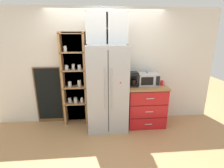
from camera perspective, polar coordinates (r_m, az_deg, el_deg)
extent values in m
plane|color=tan|center=(3.91, -1.50, -14.03)|extent=(10.73, 10.73, 0.00)
cube|color=silver|center=(3.84, -1.99, 5.80)|extent=(5.02, 0.10, 2.55)
cube|color=#ADAFB5|center=(3.54, -1.61, -1.43)|extent=(0.83, 0.70, 1.79)
cube|color=black|center=(3.21, -1.26, -3.35)|extent=(0.01, 0.01, 1.65)
cylinder|color=#ADAFB5|center=(3.17, -2.34, -1.93)|extent=(0.02, 0.02, 0.81)
cylinder|color=#ADAFB5|center=(3.18, -0.17, -1.87)|extent=(0.02, 0.02, 0.81)
cube|color=#A8161C|center=(3.17, 2.90, 0.43)|extent=(0.02, 0.01, 0.02)
cube|color=brown|center=(3.89, -12.47, 1.78)|extent=(0.56, 0.04, 2.05)
cube|color=tan|center=(3.80, -16.32, 1.12)|extent=(0.04, 0.25, 2.05)
cube|color=tan|center=(3.73, -9.10, 1.32)|extent=(0.04, 0.25, 2.05)
cube|color=tan|center=(3.93, -12.25, -6.30)|extent=(0.50, 0.25, 0.02)
cylinder|color=silver|center=(3.94, -14.22, -5.42)|extent=(0.08, 0.08, 0.10)
cylinder|color=brown|center=(3.95, -14.20, -5.62)|extent=(0.07, 0.07, 0.07)
cylinder|color=#B2B2B7|center=(3.92, -14.27, -4.66)|extent=(0.07, 0.07, 0.01)
cylinder|color=silver|center=(3.88, -12.31, -5.47)|extent=(0.07, 0.07, 0.12)
cylinder|color=#382316|center=(3.89, -12.29, -5.71)|extent=(0.06, 0.06, 0.08)
cylinder|color=#B2B2B7|center=(3.86, -12.37, -4.56)|extent=(0.07, 0.07, 0.01)
cylinder|color=silver|center=(3.87, -10.22, -5.50)|extent=(0.06, 0.06, 0.11)
cylinder|color=#B77A38|center=(3.88, -10.21, -5.72)|extent=(0.05, 0.05, 0.07)
cylinder|color=#B2B2B7|center=(3.85, -10.26, -4.66)|extent=(0.06, 0.06, 0.01)
cube|color=tan|center=(3.80, -12.60, -1.01)|extent=(0.50, 0.25, 0.02)
cylinder|color=silver|center=(3.78, -14.18, -0.14)|extent=(0.08, 0.08, 0.12)
cylinder|color=#E0C67F|center=(3.78, -14.16, -0.40)|extent=(0.07, 0.07, 0.08)
cylinder|color=#B2B2B7|center=(3.76, -14.25, 0.80)|extent=(0.07, 0.07, 0.01)
cylinder|color=silver|center=(3.76, -11.09, 0.15)|extent=(0.08, 0.08, 0.14)
cylinder|color=white|center=(3.77, -11.07, -0.15)|extent=(0.07, 0.07, 0.09)
cylinder|color=#B2B2B7|center=(3.74, -11.15, 1.25)|extent=(0.07, 0.07, 0.01)
cube|color=tan|center=(3.70, -12.96, 4.59)|extent=(0.50, 0.25, 0.02)
cylinder|color=silver|center=(3.70, -15.22, 5.33)|extent=(0.08, 0.08, 0.09)
cylinder|color=white|center=(3.71, -15.20, 5.11)|extent=(0.07, 0.07, 0.06)
cylinder|color=#B2B2B7|center=(3.70, -15.28, 6.14)|extent=(0.07, 0.07, 0.01)
cylinder|color=silver|center=(3.70, -13.04, 5.61)|extent=(0.07, 0.07, 0.11)
cylinder|color=#CCB78C|center=(3.70, -13.02, 5.35)|extent=(0.06, 0.06, 0.08)
cylinder|color=#B2B2B7|center=(3.69, -13.10, 6.56)|extent=(0.06, 0.06, 0.01)
cylinder|color=silver|center=(3.66, -11.04, 5.55)|extent=(0.07, 0.07, 0.10)
cylinder|color=beige|center=(3.66, -11.03, 5.30)|extent=(0.06, 0.06, 0.07)
cylinder|color=#B2B2B7|center=(3.65, -11.09, 6.45)|extent=(0.07, 0.07, 0.01)
cube|color=tan|center=(3.65, -13.35, 10.43)|extent=(0.50, 0.25, 0.02)
cylinder|color=silver|center=(3.65, -15.66, 11.33)|extent=(0.07, 0.07, 0.12)
cylinder|color=#2D2D2D|center=(3.65, -15.64, 11.06)|extent=(0.06, 0.06, 0.08)
cylinder|color=#B2B2B7|center=(3.64, -15.74, 12.33)|extent=(0.07, 0.07, 0.01)
cube|color=tan|center=(3.63, -13.76, 16.39)|extent=(0.50, 0.25, 0.02)
cube|color=red|center=(3.89, 11.27, -7.26)|extent=(0.82, 0.60, 0.88)
cube|color=#9E7042|center=(3.73, 11.66, -0.78)|extent=(0.85, 0.63, 0.04)
cube|color=black|center=(3.70, 12.41, -11.36)|extent=(0.80, 0.00, 0.01)
cube|color=silver|center=(3.76, 12.32, -13.25)|extent=(0.16, 0.01, 0.01)
cube|color=black|center=(3.57, 12.70, -7.20)|extent=(0.80, 0.00, 0.01)
cube|color=silver|center=(3.62, 12.61, -9.21)|extent=(0.16, 0.01, 0.01)
cube|color=black|center=(3.47, 13.00, -2.76)|extent=(0.80, 0.00, 0.01)
cube|color=silver|center=(3.51, 12.91, -4.89)|extent=(0.16, 0.01, 0.01)
cube|color=#ADAFB5|center=(3.75, 12.09, 1.65)|extent=(0.44, 0.32, 0.26)
cube|color=black|center=(3.58, 11.91, 0.96)|extent=(0.26, 0.01, 0.17)
cube|color=black|center=(3.65, 15.37, 1.02)|extent=(0.08, 0.01, 0.20)
cube|color=black|center=(3.63, 7.30, -0.48)|extent=(0.17, 0.20, 0.03)
cube|color=black|center=(3.66, 7.15, 1.86)|extent=(0.17, 0.06, 0.30)
cube|color=black|center=(3.56, 7.46, 3.60)|extent=(0.17, 0.20, 0.06)
cylinder|color=black|center=(3.60, 7.38, 0.62)|extent=(0.11, 0.11, 0.12)
cylinder|color=red|center=(3.83, 16.52, 0.41)|extent=(0.08, 0.08, 0.10)
torus|color=red|center=(3.85, 17.25, 0.50)|extent=(0.05, 0.01, 0.05)
cylinder|color=brown|center=(3.75, 11.55, 1.12)|extent=(0.07, 0.07, 0.19)
cone|color=brown|center=(3.72, 11.63, 2.60)|extent=(0.07, 0.07, 0.04)
cylinder|color=brown|center=(3.72, 11.66, 3.05)|extent=(0.03, 0.03, 0.07)
cylinder|color=black|center=(3.71, 11.70, 3.65)|extent=(0.03, 0.03, 0.01)
cylinder|color=silver|center=(3.72, 11.69, 1.21)|extent=(0.07, 0.07, 0.22)
cone|color=silver|center=(3.69, 11.79, 2.92)|extent=(0.07, 0.07, 0.04)
cylinder|color=silver|center=(3.68, 11.82, 3.37)|extent=(0.03, 0.03, 0.07)
cylinder|color=black|center=(3.67, 11.85, 3.98)|extent=(0.03, 0.03, 0.01)
cube|color=silver|center=(3.54, -1.94, 18.26)|extent=(0.79, 0.02, 0.61)
cube|color=silver|center=(3.42, -1.85, 23.27)|extent=(0.79, 0.32, 0.02)
cube|color=silver|center=(3.40, -1.76, 13.38)|extent=(0.79, 0.32, 0.02)
cube|color=silver|center=(3.39, -8.68, 18.17)|extent=(0.02, 0.32, 0.61)
cube|color=silver|center=(3.44, 4.99, 18.27)|extent=(0.02, 0.32, 0.61)
cube|color=silver|center=(3.39, -1.80, 18.34)|extent=(0.76, 0.30, 0.02)
cube|color=silver|center=(3.23, -5.35, 18.37)|extent=(0.36, 0.01, 0.57)
cube|color=silver|center=(3.26, 2.02, 18.41)|extent=(0.36, 0.01, 0.57)
cylinder|color=silver|center=(3.39, -6.58, 13.49)|extent=(0.05, 0.05, 0.00)
cylinder|color=silver|center=(3.39, -6.60, 14.04)|extent=(0.01, 0.01, 0.07)
cone|color=silver|center=(3.39, -6.63, 15.06)|extent=(0.06, 0.06, 0.05)
cylinder|color=silver|center=(3.39, -3.36, 13.56)|extent=(0.05, 0.05, 0.00)
cylinder|color=silver|center=(3.39, -3.37, 14.12)|extent=(0.01, 0.01, 0.07)
cone|color=silver|center=(3.39, -3.39, 15.13)|extent=(0.06, 0.06, 0.05)
cylinder|color=silver|center=(3.40, -0.16, 13.60)|extent=(0.05, 0.05, 0.00)
cylinder|color=silver|center=(3.40, -0.16, 14.15)|extent=(0.01, 0.01, 0.07)
cone|color=silver|center=(3.40, -0.16, 15.16)|extent=(0.06, 0.06, 0.05)
cylinder|color=silver|center=(3.42, 3.02, 13.59)|extent=(0.05, 0.05, 0.00)
cylinder|color=silver|center=(3.42, 3.03, 14.15)|extent=(0.01, 0.01, 0.07)
cone|color=silver|center=(3.42, 3.04, 15.15)|extent=(0.06, 0.06, 0.05)
cylinder|color=white|center=(3.39, -6.06, 18.95)|extent=(0.06, 0.06, 0.07)
cylinder|color=white|center=(3.39, -1.81, 19.02)|extent=(0.06, 0.06, 0.07)
cylinder|color=white|center=(3.42, 2.41, 19.00)|extent=(0.06, 0.06, 0.07)
cube|color=brown|center=(4.09, -20.58, -3.66)|extent=(0.60, 0.04, 1.30)
cube|color=black|center=(4.06, -20.69, -3.36)|extent=(0.54, 0.01, 1.20)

